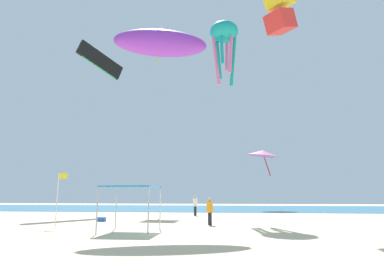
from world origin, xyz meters
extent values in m
cube|color=beige|center=(0.00, 0.00, -0.05)|extent=(110.00, 110.00, 0.10)
cube|color=teal|center=(0.00, 31.90, 0.01)|extent=(110.00, 24.00, 0.03)
cylinder|color=#B2B2B7|center=(-3.39, -1.40, 1.21)|extent=(0.07, 0.07, 2.41)
cylinder|color=#B2B2B7|center=(-0.68, -1.40, 1.21)|extent=(0.07, 0.07, 2.41)
cylinder|color=#B2B2B7|center=(-3.39, 1.53, 1.21)|extent=(0.07, 0.07, 2.41)
cylinder|color=#B2B2B7|center=(-0.68, 1.53, 1.21)|extent=(0.07, 0.07, 2.41)
cube|color=#1972B7|center=(-2.03, 0.07, 2.44)|extent=(2.78, 3.00, 0.06)
cylinder|color=black|center=(0.00, 14.79, 0.44)|extent=(0.17, 0.17, 0.87)
cylinder|color=black|center=(0.11, 14.47, 0.44)|extent=(0.17, 0.17, 0.87)
cylinder|color=white|center=(0.05, 14.63, 1.25)|extent=(0.45, 0.45, 0.76)
sphere|color=tan|center=(0.05, 14.63, 1.77)|extent=(0.28, 0.28, 0.28)
cylinder|color=black|center=(2.02, 4.71, 0.41)|extent=(0.16, 0.16, 0.82)
cylinder|color=black|center=(2.14, 4.41, 0.41)|extent=(0.16, 0.16, 0.82)
cylinder|color=orange|center=(2.08, 4.56, 1.17)|extent=(0.43, 0.43, 0.71)
sphere|color=tan|center=(2.08, 4.56, 1.66)|extent=(0.27, 0.27, 0.27)
cylinder|color=silver|center=(-7.32, 1.82, 1.67)|extent=(0.06, 0.06, 3.34)
cube|color=yellow|center=(-7.02, 1.82, 3.17)|extent=(0.55, 0.02, 0.35)
cube|color=blue|center=(-6.22, 6.66, 0.16)|extent=(0.56, 0.36, 0.32)
cube|color=white|center=(-6.22, 6.66, 0.34)|extent=(0.57, 0.37, 0.03)
cube|color=red|center=(7.39, 4.81, 14.50)|extent=(2.54, 2.49, 1.84)
ellipsoid|color=teal|center=(3.20, 11.49, 17.41)|extent=(3.31, 3.31, 1.94)
cylinder|color=teal|center=(2.98, 10.70, 15.32)|extent=(0.38, 0.58, 3.01)
cylinder|color=pink|center=(3.77, 10.90, 14.87)|extent=(0.57, 0.57, 3.91)
cylinder|color=teal|center=(3.99, 11.70, 14.42)|extent=(0.76, 0.42, 4.79)
cylinder|color=pink|center=(3.42, 12.28, 15.32)|extent=(0.38, 0.58, 3.01)
cylinder|color=teal|center=(2.62, 12.08, 14.87)|extent=(0.57, 0.57, 3.91)
cylinder|color=pink|center=(2.40, 11.29, 14.42)|extent=(0.76, 0.42, 4.79)
cone|color=pink|center=(7.88, 26.64, 7.44)|extent=(5.45, 5.42, 1.22)
cylinder|color=red|center=(8.52, 28.31, 6.09)|extent=(1.05, 0.52, 3.19)
cube|color=orange|center=(-6.03, 23.57, 23.05)|extent=(2.80, 2.84, 0.62)
cylinder|color=yellow|center=(-6.03, 23.57, 20.80)|extent=(0.13, 0.13, 2.89)
cube|color=black|center=(-12.37, 19.49, 18.53)|extent=(4.44, 5.08, 3.83)
cube|color=green|center=(-12.37, 19.49, 17.69)|extent=(3.28, 3.82, 2.12)
ellipsoid|color=purple|center=(-1.17, 3.16, 12.51)|extent=(6.87, 3.76, 2.07)
cone|color=white|center=(-1.17, 3.16, 13.53)|extent=(1.19, 1.23, 0.77)
camera|label=1|loc=(3.46, -18.41, 2.02)|focal=31.25mm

